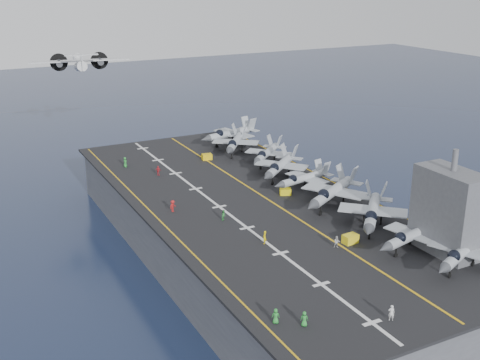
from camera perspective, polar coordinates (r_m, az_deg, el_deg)
name	(u,v)px	position (r m, az deg, el deg)	size (l,w,h in m)	color
ground	(250,255)	(108.18, 0.98, -7.14)	(500.00, 500.00, 0.00)	#142135
hull	(250,230)	(106.07, 1.00, -4.72)	(36.00, 90.00, 10.00)	#56595E
flight_deck	(251,202)	(104.08, 1.01, -2.10)	(38.00, 92.00, 0.40)	black
foul_line	(266,198)	(105.37, 2.45, -1.71)	(0.35, 90.00, 0.02)	gold
landing_centerline	(219,207)	(101.48, -1.97, -2.54)	(0.50, 90.00, 0.02)	silver
deck_edge_port	(158,218)	(97.64, -7.82, -3.61)	(0.25, 90.00, 0.02)	gold
deck_edge_stbd	(338,184)	(113.44, 9.27, -0.41)	(0.25, 90.00, 0.02)	gold
island_superstructure	(450,202)	(87.78, 19.27, -1.95)	(5.00, 10.00, 15.00)	#56595E
fighter_jet_0	(463,251)	(85.68, 20.35, -6.31)	(16.32, 13.86, 4.80)	#8E939D
fighter_jet_1	(413,234)	(88.83, 16.05, -4.96)	(15.19, 11.90, 4.67)	#99A0A9
fighter_jet_2	(373,211)	(94.66, 12.46, -2.87)	(18.51, 18.70, 5.48)	gray
fighter_jet_3	(332,191)	(101.74, 8.76, -1.02)	(19.48, 17.51, 5.64)	#989FAA
fighter_jet_4	(304,177)	(109.49, 6.12, 0.24)	(14.43, 11.10, 4.49)	gray
fighter_jet_5	(280,165)	(115.03, 3.83, 1.44)	(18.03, 17.40, 5.24)	#929AA0
fighter_jet_6	(267,152)	(123.66, 2.56, 2.62)	(16.49, 16.08, 4.81)	#939AA2
fighter_jet_7	(235,142)	(130.76, -0.47, 3.66)	(17.09, 18.07, 5.23)	#9EA6B0
fighter_jet_8	(231,133)	(137.94, -0.87, 4.51)	(17.64, 13.99, 5.38)	#939CA2
tow_cart_a	(350,239)	(89.42, 10.41, -5.51)	(2.33, 1.64, 1.32)	yellow
tow_cart_b	(285,192)	(106.96, 4.32, -1.10)	(2.30, 1.96, 1.17)	yellow
tow_cart_c	(207,157)	(126.93, -3.16, 2.21)	(2.23, 1.62, 1.24)	#E0B80B
crew_0	(304,319)	(69.02, 6.12, -12.96)	(1.31, 1.16, 1.82)	#268C33
crew_1	(265,237)	(87.76, 2.35, -5.45)	(1.41, 1.39, 1.98)	#E7C505
crew_2	(224,215)	(95.76, -1.54, -3.35)	(1.24, 1.21, 1.74)	green
crew_3	(173,206)	(99.63, -6.39, -2.47)	(1.44, 1.28, 2.00)	#B21919
crew_4	(158,171)	(117.79, -7.75, 0.88)	(1.38, 1.33, 1.92)	red
crew_5	(125,162)	(124.03, -10.84, 1.68)	(1.19, 1.44, 2.05)	#268C33
crew_6	(391,313)	(71.66, 14.16, -12.11)	(1.42, 1.30, 1.97)	silver
crew_7	(337,242)	(87.54, 9.17, -5.82)	(1.29, 1.15, 1.79)	silver
transport_plane	(80,66)	(153.16, -14.90, 10.37)	(25.94, 19.71, 5.59)	white
crew_8	(276,316)	(69.25, 3.40, -12.75)	(1.31, 1.16, 1.82)	#268C33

